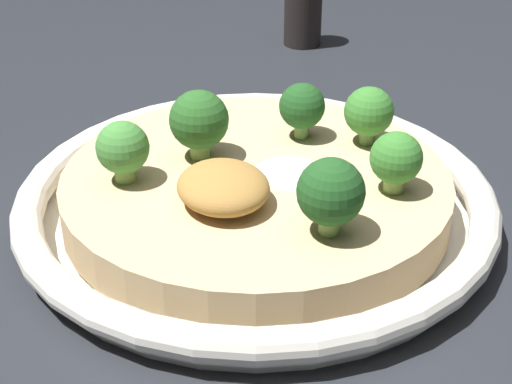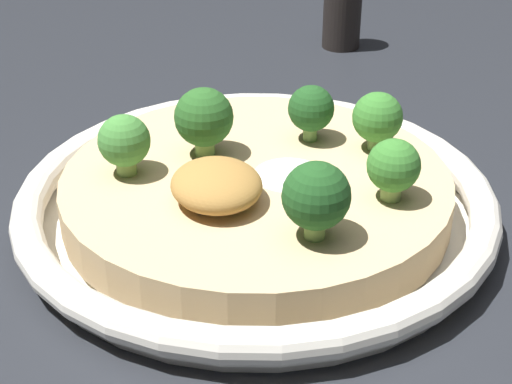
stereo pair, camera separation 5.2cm
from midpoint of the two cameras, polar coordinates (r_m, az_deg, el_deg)
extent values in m
plane|color=#23262B|center=(0.53, 2.80, -2.07)|extent=(6.00, 6.00, 0.00)
cylinder|color=silver|center=(0.53, 2.81, -1.73)|extent=(0.30, 0.30, 0.01)
torus|color=silver|center=(0.52, 2.85, -0.42)|extent=(0.32, 0.32, 0.02)
cylinder|color=tan|center=(0.52, 2.86, -0.08)|extent=(0.26, 0.26, 0.03)
cone|color=white|center=(0.51, 5.38, 1.69)|extent=(0.05, 0.05, 0.01)
ellipsoid|color=#A37538|center=(0.47, 0.22, 0.44)|extent=(0.06, 0.06, 0.02)
cylinder|color=#759E4C|center=(0.53, -0.97, 3.64)|extent=(0.01, 0.01, 0.02)
sphere|color=#285B23|center=(0.52, -0.98, 5.40)|extent=(0.04, 0.04, 0.04)
cylinder|color=#668E47|center=(0.55, 6.65, 4.56)|extent=(0.01, 0.01, 0.02)
sphere|color=#1E4C1E|center=(0.55, 6.75, 6.00)|extent=(0.03, 0.03, 0.03)
cylinder|color=#84A856|center=(0.49, 12.83, 0.29)|extent=(0.02, 0.02, 0.02)
sphere|color=#387A2D|center=(0.48, 13.02, 1.81)|extent=(0.03, 0.03, 0.03)
cylinder|color=#759E4C|center=(0.44, 7.66, -2.32)|extent=(0.02, 0.02, 0.02)
sphere|color=#1E4C1E|center=(0.44, 7.81, -0.37)|extent=(0.04, 0.04, 0.04)
cylinder|color=#759E4C|center=(0.51, -6.59, 2.13)|extent=(0.02, 0.02, 0.02)
sphere|color=#428438|center=(0.50, -6.69, 3.66)|extent=(0.03, 0.03, 0.03)
cylinder|color=#668E47|center=(0.55, 11.40, 3.82)|extent=(0.01, 0.01, 0.02)
sphere|color=#387A2D|center=(0.54, 11.56, 5.29)|extent=(0.03, 0.03, 0.03)
cylinder|color=black|center=(0.83, 8.14, 13.05)|extent=(0.04, 0.04, 0.08)
camera|label=1|loc=(0.03, -87.14, 1.67)|focal=55.00mm
camera|label=2|loc=(0.03, 92.86, -1.67)|focal=55.00mm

